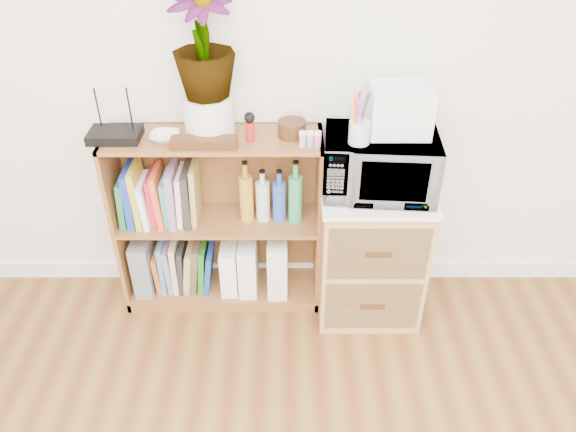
{
  "coord_description": "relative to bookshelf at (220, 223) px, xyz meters",
  "views": [
    {
      "loc": [
        -0.01,
        -0.17,
        2.1
      ],
      "look_at": [
        -0.01,
        1.95,
        0.62
      ],
      "focal_mm": 35.0,
      "sensor_mm": 36.0,
      "label": 1
    }
  ],
  "objects": [
    {
      "name": "skirting_board",
      "position": [
        0.35,
        0.14,
        -0.42
      ],
      "size": [
        4.0,
        0.02,
        0.1
      ],
      "primitive_type": "cube",
      "color": "white",
      "rests_on": "ground"
    },
    {
      "name": "bookshelf",
      "position": [
        0.0,
        0.0,
        0.0
      ],
      "size": [
        1.0,
        0.3,
        0.95
      ],
      "primitive_type": "cube",
      "color": "brown",
      "rests_on": "ground"
    },
    {
      "name": "wicker_unit",
      "position": [
        0.75,
        -0.08,
        -0.12
      ],
      "size": [
        0.5,
        0.45,
        0.7
      ],
      "primitive_type": "cube",
      "color": "#9E7542",
      "rests_on": "ground"
    },
    {
      "name": "microwave",
      "position": [
        0.75,
        -0.08,
        0.38
      ],
      "size": [
        0.52,
        0.37,
        0.28
      ],
      "primitive_type": "imported",
      "rotation": [
        0.0,
        0.0,
        -0.07
      ],
      "color": "white",
      "rests_on": "wicker_unit"
    },
    {
      "name": "pen_cup",
      "position": [
        0.64,
        -0.15,
        0.57
      ],
      "size": [
        0.09,
        0.09,
        0.1
      ],
      "primitive_type": "cylinder",
      "color": "silver",
      "rests_on": "microwave"
    },
    {
      "name": "small_appliance",
      "position": [
        0.82,
        -0.04,
        0.62
      ],
      "size": [
        0.26,
        0.22,
        0.21
      ],
      "primitive_type": "cube",
      "color": "white",
      "rests_on": "microwave"
    },
    {
      "name": "router",
      "position": [
        -0.43,
        -0.02,
        0.5
      ],
      "size": [
        0.23,
        0.16,
        0.04
      ],
      "primitive_type": "cube",
      "color": "black",
      "rests_on": "bookshelf"
    },
    {
      "name": "white_bowl",
      "position": [
        -0.21,
        -0.03,
        0.49
      ],
      "size": [
        0.13,
        0.13,
        0.03
      ],
      "primitive_type": "imported",
      "color": "white",
      "rests_on": "bookshelf"
    },
    {
      "name": "plant_pot",
      "position": [
        -0.01,
        0.02,
        0.57
      ],
      "size": [
        0.22,
        0.22,
        0.19
      ],
      "primitive_type": "cylinder",
      "color": "white",
      "rests_on": "bookshelf"
    },
    {
      "name": "potted_plant",
      "position": [
        -0.01,
        0.02,
        0.9
      ],
      "size": [
        0.27,
        0.27,
        0.48
      ],
      "primitive_type": "imported",
      "color": "#38772F",
      "rests_on": "plant_pot"
    },
    {
      "name": "trinket_box",
      "position": [
        -0.02,
        -0.1,
        0.5
      ],
      "size": [
        0.29,
        0.07,
        0.05
      ],
      "primitive_type": "cube",
      "color": "#36190E",
      "rests_on": "bookshelf"
    },
    {
      "name": "kokeshi_doll",
      "position": [
        0.17,
        -0.04,
        0.52
      ],
      "size": [
        0.04,
        0.04,
        0.09
      ],
      "primitive_type": "cylinder",
      "color": "#A01C13",
      "rests_on": "bookshelf"
    },
    {
      "name": "wooden_bowl",
      "position": [
        0.36,
        0.01,
        0.51
      ],
      "size": [
        0.13,
        0.13,
        0.07
      ],
      "primitive_type": "cylinder",
      "color": "#32190D",
      "rests_on": "bookshelf"
    },
    {
      "name": "paint_jars",
      "position": [
        0.44,
        -0.09,
        0.5
      ],
      "size": [
        0.12,
        0.04,
        0.06
      ],
      "primitive_type": "cube",
      "color": "#D2758F",
      "rests_on": "bookshelf"
    },
    {
      "name": "file_box",
      "position": [
        -0.41,
        0.0,
        -0.25
      ],
      "size": [
        0.09,
        0.25,
        0.31
      ],
      "primitive_type": "cube",
      "color": "slate",
      "rests_on": "bookshelf"
    },
    {
      "name": "magazine_holder_left",
      "position": [
        0.04,
        -0.01,
        -0.27
      ],
      "size": [
        0.08,
        0.21,
        0.27
      ],
      "primitive_type": "cube",
      "color": "white",
      "rests_on": "bookshelf"
    },
    {
      "name": "magazine_holder_mid",
      "position": [
        0.13,
        -0.01,
        -0.26
      ],
      "size": [
        0.09,
        0.23,
        0.29
      ],
      "primitive_type": "cube",
      "color": "white",
      "rests_on": "bookshelf"
    },
    {
      "name": "magazine_holder_right",
      "position": [
        0.29,
        -0.01,
        -0.25
      ],
      "size": [
        0.1,
        0.26,
        0.32
      ],
      "primitive_type": "cube",
      "color": "silver",
      "rests_on": "bookshelf"
    },
    {
      "name": "cookbooks",
      "position": [
        -0.27,
        -0.0,
        0.16
      ],
      "size": [
        0.38,
        0.2,
        0.31
      ],
      "color": "#1B6538",
      "rests_on": "bookshelf"
    },
    {
      "name": "liquor_bottles",
      "position": [
        0.26,
        0.0,
        0.17
      ],
      "size": [
        0.3,
        0.07,
        0.32
      ],
      "color": "#B58D22",
      "rests_on": "bookshelf"
    },
    {
      "name": "lower_books",
      "position": [
        -0.21,
        -0.0,
        -0.27
      ],
      "size": [
        0.31,
        0.19,
        0.29
      ],
      "color": "#BC5121",
      "rests_on": "bookshelf"
    }
  ]
}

